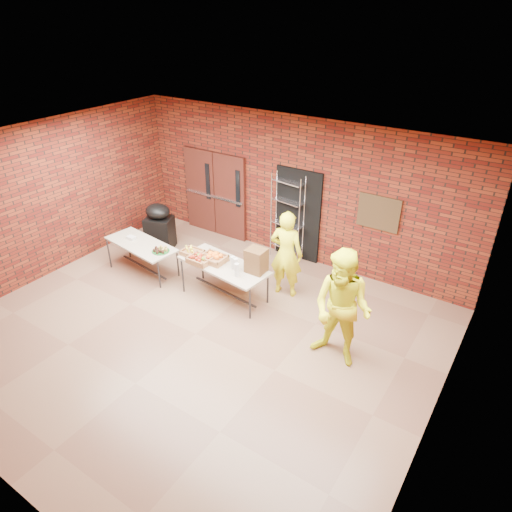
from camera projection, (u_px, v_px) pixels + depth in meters
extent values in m
cube|color=brown|center=(196.00, 335.00, 8.14)|extent=(8.00, 7.00, 0.04)
cube|color=silver|center=(181.00, 158.00, 6.55)|extent=(8.00, 7.00, 0.04)
cube|color=maroon|center=(296.00, 190.00, 9.90)|extent=(8.00, 0.04, 3.20)
cube|color=maroon|center=(39.00, 202.00, 9.29)|extent=(0.04, 7.00, 3.20)
cube|color=maroon|center=(447.00, 348.00, 5.41)|extent=(0.04, 7.00, 3.20)
cube|color=#411712|center=(201.00, 190.00, 11.39)|extent=(0.88, 0.08, 2.10)
cube|color=#411712|center=(230.00, 198.00, 10.96)|extent=(0.88, 0.08, 2.10)
cube|color=black|center=(208.00, 182.00, 11.08)|extent=(0.12, 0.02, 0.90)
cube|color=black|center=(238.00, 189.00, 10.64)|extent=(0.12, 0.02, 0.90)
cube|color=silver|center=(214.00, 197.00, 11.16)|extent=(1.70, 0.04, 0.05)
cube|color=black|center=(298.00, 215.00, 10.08)|extent=(1.10, 0.06, 2.10)
cube|color=#392A17|center=(379.00, 213.00, 8.96)|extent=(0.85, 0.04, 0.70)
cube|color=tan|center=(141.00, 244.00, 9.68)|extent=(1.77, 0.92, 0.04)
cube|color=#313136|center=(144.00, 267.00, 9.95)|extent=(1.49, 0.24, 0.03)
cylinder|color=#313136|center=(129.00, 244.00, 10.41)|extent=(0.03, 0.03, 0.66)
cylinder|color=#313136|center=(178.00, 263.00, 9.69)|extent=(0.03, 0.03, 0.66)
cylinder|color=#313136|center=(109.00, 254.00, 10.00)|extent=(0.03, 0.03, 0.66)
cylinder|color=#313136|center=(159.00, 274.00, 9.28)|extent=(0.03, 0.03, 0.66)
cube|color=tan|center=(224.00, 265.00, 8.79)|extent=(1.91, 0.98, 0.04)
cube|color=#313136|center=(225.00, 292.00, 9.09)|extent=(1.63, 0.23, 0.03)
cylinder|color=#313136|center=(202.00, 264.00, 9.59)|extent=(0.04, 0.04, 0.71)
cylinder|color=#313136|center=(268.00, 287.00, 8.81)|extent=(0.04, 0.04, 0.71)
cylinder|color=#313136|center=(183.00, 277.00, 9.15)|extent=(0.04, 0.04, 0.71)
cylinder|color=#313136|center=(250.00, 303.00, 8.36)|extent=(0.04, 0.04, 0.71)
cube|color=olive|center=(192.00, 253.00, 9.10)|extent=(0.41, 0.32, 0.06)
cube|color=olive|center=(214.00, 259.00, 8.88)|extent=(0.49, 0.38, 0.08)
cube|color=olive|center=(200.00, 261.00, 8.84)|extent=(0.45, 0.35, 0.07)
cylinder|color=#16541E|center=(161.00, 251.00, 9.36)|extent=(0.36, 0.36, 0.01)
cube|color=silver|center=(131.00, 238.00, 9.83)|extent=(0.20, 0.13, 0.07)
cube|color=#55381D|center=(256.00, 260.00, 8.44)|extent=(0.36, 0.32, 0.47)
cylinder|color=silver|center=(236.00, 265.00, 8.50)|extent=(0.09, 0.09, 0.27)
cylinder|color=silver|center=(237.00, 270.00, 8.35)|extent=(0.09, 0.09, 0.26)
cylinder|color=silver|center=(233.00, 262.00, 8.59)|extent=(0.09, 0.09, 0.26)
cube|color=black|center=(160.00, 233.00, 10.80)|extent=(0.75, 0.69, 0.78)
ellipsoid|color=black|center=(158.00, 211.00, 10.52)|extent=(0.75, 0.70, 0.33)
imported|color=#F3FA1B|center=(286.00, 254.00, 8.85)|extent=(0.72, 0.54, 1.79)
imported|color=#F3FA1B|center=(342.00, 309.00, 7.09)|extent=(1.03, 0.83, 2.01)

